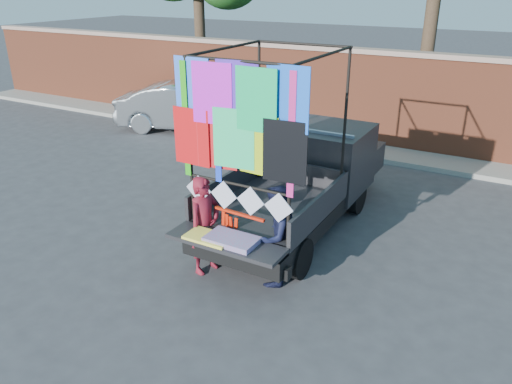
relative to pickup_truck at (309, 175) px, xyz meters
The scene contains 8 objects.
ground 2.20m from the pickup_truck, 98.86° to the right, with size 90.00×90.00×0.00m, color #38383A.
brick_wall 5.02m from the pickup_truck, 93.60° to the left, with size 30.00×0.45×2.61m.
curb 4.37m from the pickup_truck, 94.18° to the left, with size 30.00×1.20×0.12m, color gray.
pickup_truck is the anchor object (origin of this frame).
sedan 6.82m from the pickup_truck, 146.09° to the left, with size 1.49×4.27×1.41m, color #B0B4B8.
woman 2.68m from the pickup_truck, 102.48° to the right, with size 0.58×0.38×1.58m, color maroon.
man 2.46m from the pickup_truck, 77.70° to the right, with size 0.77×0.60×1.58m, color #161A37.
streamer_bundle 2.52m from the pickup_truck, 92.83° to the right, with size 0.88×0.09×0.61m.
Camera 1 is at (3.79, -6.20, 4.28)m, focal length 35.00 mm.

